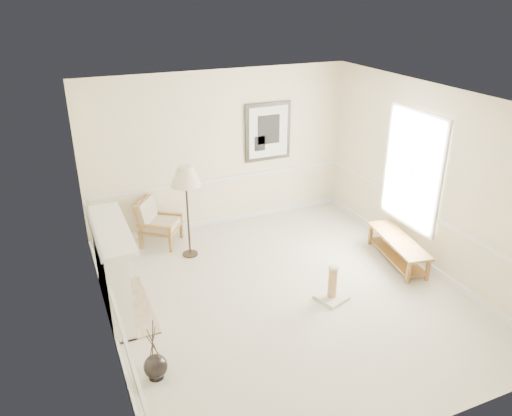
% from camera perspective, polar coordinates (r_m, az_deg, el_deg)
% --- Properties ---
extents(ground, '(5.50, 5.50, 0.00)m').
position_cam_1_polar(ground, '(7.54, 3.36, -9.90)').
color(ground, silver).
rests_on(ground, ground).
extents(room, '(5.04, 5.54, 2.92)m').
position_cam_1_polar(room, '(6.80, 4.48, 3.84)').
color(room, beige).
rests_on(room, ground).
extents(fireplace, '(0.64, 1.64, 1.31)m').
position_cam_1_polar(fireplace, '(7.13, -16.01, -7.00)').
color(fireplace, white).
rests_on(fireplace, ground).
extents(floor_vase, '(0.28, 0.28, 0.82)m').
position_cam_1_polar(floor_vase, '(6.21, -11.41, -17.39)').
color(floor_vase, black).
rests_on(floor_vase, ground).
extents(armchair, '(0.89, 0.88, 0.82)m').
position_cam_1_polar(armchair, '(8.93, -11.42, -1.38)').
color(armchair, olive).
rests_on(armchair, ground).
extents(floor_lamp, '(0.64, 0.64, 1.60)m').
position_cam_1_polar(floor_lamp, '(8.05, -8.05, 3.36)').
color(floor_lamp, black).
rests_on(floor_lamp, ground).
extents(bench, '(0.67, 1.50, 0.41)m').
position_cam_1_polar(bench, '(8.57, 15.91, -4.24)').
color(bench, olive).
rests_on(bench, ground).
extents(scratching_post, '(0.49, 0.49, 0.56)m').
position_cam_1_polar(scratching_post, '(7.43, 8.68, -9.12)').
color(scratching_post, silver).
rests_on(scratching_post, ground).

